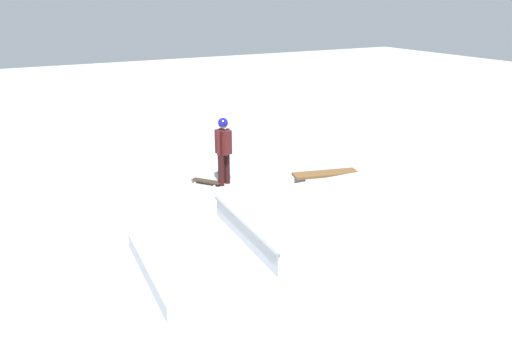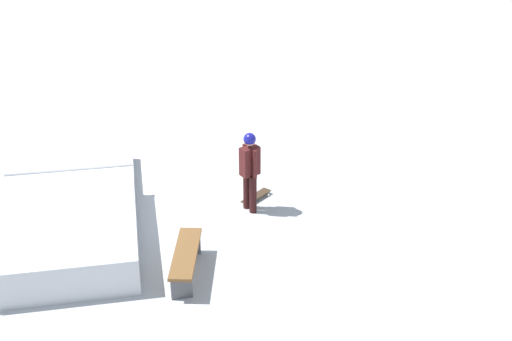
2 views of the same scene
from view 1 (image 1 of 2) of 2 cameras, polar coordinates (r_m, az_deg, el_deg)
ground_plane at (r=9.66m, az=3.06°, el=-8.03°), size 60.00×60.00×0.00m
skate_ramp at (r=9.42m, az=5.92°, el=-6.72°), size 5.50×2.83×0.74m
skater at (r=12.09m, az=-3.84°, el=2.86°), size 0.41×0.44×1.73m
skateboard at (r=12.43m, az=-5.80°, el=-1.26°), size 0.65×0.75×0.09m
park_bench at (r=11.95m, az=8.12°, el=-0.79°), size 1.65×0.80×0.48m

